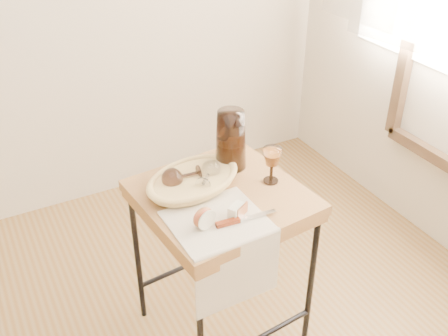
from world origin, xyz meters
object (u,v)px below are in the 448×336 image
apple_half (203,217)px  goblet_lying_b (208,176)px  side_table (222,266)px  table_knife (244,218)px  tea_towel (217,221)px  pitcher (231,139)px  goblet_lying_a (184,176)px  bread_basket (193,182)px  wine_goblet (272,165)px

apple_half → goblet_lying_b: bearing=46.0°
side_table → apple_half: size_ratio=9.17×
table_knife → side_table: bearing=91.0°
apple_half → table_knife: apple_half is taller
tea_towel → goblet_lying_b: 0.22m
pitcher → apple_half: 0.41m
goblet_lying_b → table_knife: 0.25m
goblet_lying_b → goblet_lying_a: bearing=109.5°
bread_basket → goblet_lying_b: goblet_lying_b is taller
bread_basket → pitcher: (0.20, 0.07, 0.10)m
goblet_lying_a → pitcher: size_ratio=0.47×
tea_towel → bread_basket: bearing=84.8°
bread_basket → table_knife: (0.06, -0.27, -0.01)m
pitcher → bread_basket: bearing=-159.9°
bread_basket → apple_half: size_ratio=4.34×
goblet_lying_a → table_knife: 0.30m
table_knife → goblet_lying_a: bearing=113.4°
tea_towel → table_knife: (0.08, -0.04, 0.01)m
goblet_lying_a → apple_half: bearing=84.9°
apple_half → table_knife: bearing=-28.9°
bread_basket → table_knife: bearing=-93.2°
bread_basket → goblet_lying_a: bearing=136.9°
table_knife → tea_towel: bearing=157.0°
tea_towel → bread_basket: (0.02, 0.23, 0.02)m
goblet_lying_a → apple_half: 0.25m
apple_half → bread_basket: bearing=59.0°
table_knife → apple_half: bearing=169.8°
tea_towel → table_knife: bearing=-29.0°
pitcher → table_knife: (-0.13, -0.34, -0.11)m
wine_goblet → table_knife: 0.28m
bread_basket → apple_half: (-0.07, -0.23, 0.02)m
side_table → apple_half: bearing=-134.7°
tea_towel → pitcher: bearing=53.1°
apple_half → tea_towel: bearing=-8.0°
table_knife → goblet_lying_b: bearing=97.9°
bread_basket → goblet_lying_b: 0.06m
side_table → tea_towel: (-0.09, -0.15, 0.37)m
tea_towel → wine_goblet: 0.33m
goblet_lying_b → wine_goblet: size_ratio=0.82×
goblet_lying_b → pitcher: pitcher is taller
tea_towel → pitcher: 0.38m
bread_basket → apple_half: 0.24m
bread_basket → goblet_lying_b: size_ratio=2.86×
side_table → tea_towel: 0.41m
tea_towel → goblet_lying_b: bearing=70.8°
goblet_lying_a → goblet_lying_b: size_ratio=1.09×
tea_towel → pitcher: size_ratio=1.14×
goblet_lying_a → bread_basket: bearing=157.9°
side_table → table_knife: size_ratio=3.34×
bread_basket → goblet_lying_a: size_ratio=2.63×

